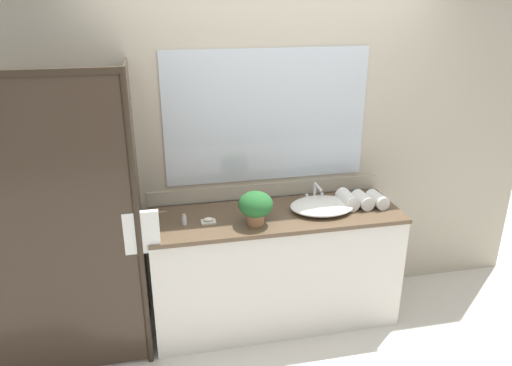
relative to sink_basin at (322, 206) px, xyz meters
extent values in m
plane|color=silver|center=(-0.34, 0.01, -0.93)|extent=(8.00, 8.00, 0.00)
cube|color=#B2A893|center=(-0.34, 0.35, 0.37)|extent=(4.40, 0.05, 2.60)
cube|color=#B2A893|center=(-0.34, 0.32, 0.02)|extent=(1.80, 0.01, 0.11)
cube|color=silver|center=(-0.34, 0.32, 0.60)|extent=(1.50, 0.01, 0.97)
cube|color=silver|center=(-0.34, 0.02, -0.50)|extent=(1.80, 0.56, 0.87)
cube|color=brown|center=(-0.34, 0.01, -0.05)|extent=(1.80, 0.58, 0.03)
cylinder|color=#2D2319|center=(-1.29, -0.26, 0.07)|extent=(0.04, 0.04, 2.00)
cube|color=#2D2319|center=(-1.79, -0.26, 1.05)|extent=(1.00, 0.04, 0.04)
cube|color=#382B21|center=(-1.79, -0.26, 0.07)|extent=(0.96, 0.01, 1.96)
cube|color=#382B21|center=(-1.29, 0.02, 0.07)|extent=(0.01, 0.57, 1.96)
cylinder|color=#2D2319|center=(-1.27, -0.25, 0.17)|extent=(0.32, 0.02, 0.02)
cube|color=white|center=(-1.27, -0.25, 0.05)|extent=(0.22, 0.04, 0.28)
ellipsoid|color=white|center=(0.00, 0.00, 0.00)|extent=(0.47, 0.36, 0.07)
cube|color=silver|center=(0.00, 0.18, -0.03)|extent=(0.17, 0.04, 0.02)
cylinder|color=silver|center=(0.00, 0.18, 0.05)|extent=(0.02, 0.02, 0.12)
cylinder|color=silver|center=(0.00, 0.11, 0.11)|extent=(0.02, 0.14, 0.02)
cylinder|color=silver|center=(-0.06, 0.18, 0.00)|extent=(0.02, 0.02, 0.04)
cylinder|color=silver|center=(0.06, 0.18, 0.00)|extent=(0.02, 0.02, 0.04)
cylinder|color=#B77A51|center=(-0.52, -0.11, 0.00)|extent=(0.12, 0.12, 0.07)
ellipsoid|color=#235E2A|center=(-0.52, -0.11, 0.11)|extent=(0.24, 0.24, 0.17)
cube|color=silver|center=(-0.83, -0.03, -0.03)|extent=(0.10, 0.07, 0.01)
ellipsoid|color=silver|center=(-0.83, -0.03, -0.01)|extent=(0.07, 0.04, 0.02)
cylinder|color=silver|center=(-0.99, -0.02, 0.00)|extent=(0.03, 0.03, 0.06)
cylinder|color=#B7B2A8|center=(-0.99, -0.02, 0.03)|extent=(0.02, 0.02, 0.01)
cylinder|color=silver|center=(-0.55, 0.15, 0.00)|extent=(0.03, 0.03, 0.06)
cylinder|color=#B7B2A8|center=(-0.55, 0.15, 0.03)|extent=(0.02, 0.02, 0.01)
cylinder|color=white|center=(0.42, -0.01, 0.02)|extent=(0.12, 0.19, 0.10)
cylinder|color=white|center=(0.31, 0.00, 0.02)|extent=(0.11, 0.19, 0.10)
cylinder|color=white|center=(0.20, 0.02, 0.02)|extent=(0.12, 0.21, 0.11)
camera|label=1|loc=(-1.13, -3.01, 1.44)|focal=33.90mm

